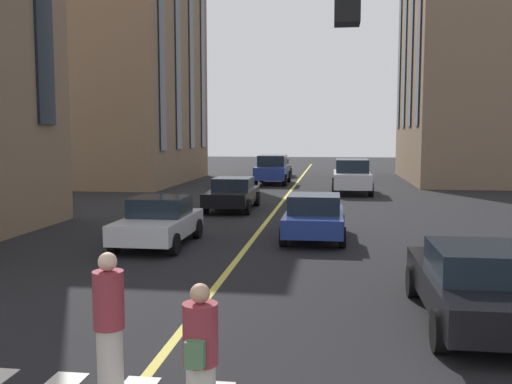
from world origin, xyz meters
TOP-DOWN VIEW (x-y plane):
  - lane_centre_line at (20.00, 0.00)m, footprint 80.00×0.16m
  - car_white_oncoming at (13.30, 2.59)m, footprint 3.90×1.89m
  - car_black_parked_b at (7.34, -4.90)m, footprint 4.40×1.95m
  - car_red_mid at (41.18, 1.82)m, footprint 3.90×1.89m
  - car_white_trailing at (28.89, -3.43)m, footprint 4.70×2.14m
  - car_blue_far at (14.86, -1.87)m, footprint 3.90×1.89m
  - car_blue_parked_a at (34.31, 1.53)m, footprint 4.70×2.14m
  - car_black_near at (21.35, 1.85)m, footprint 4.40×1.95m
  - pedestrian_near at (3.22, -1.06)m, footprint 0.50×0.38m
  - pedestrian_far at (3.98, 0.27)m, footprint 0.38×0.38m
  - building_left_near at (34.72, 11.71)m, footprint 13.68×8.54m

SIDE VIEW (x-z plane):
  - lane_centre_line at x=20.00m, z-range 0.00..0.01m
  - car_white_oncoming at x=13.30m, z-range 0.00..1.40m
  - car_red_mid at x=41.18m, z-range 0.00..1.40m
  - car_blue_far at x=14.86m, z-range 0.00..1.40m
  - car_black_parked_b at x=7.34m, z-range 0.02..1.39m
  - car_black_near at x=21.35m, z-range 0.02..1.39m
  - pedestrian_near at x=3.22m, z-range 0.00..1.65m
  - pedestrian_far at x=3.98m, z-range 0.00..1.79m
  - car_white_trailing at x=28.89m, z-range 0.03..1.91m
  - car_blue_parked_a at x=34.31m, z-range 0.03..1.91m
  - building_left_near at x=34.72m, z-range 0.00..16.30m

